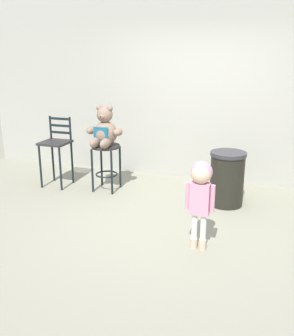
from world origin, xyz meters
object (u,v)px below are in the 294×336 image
(child_walking, at_px, (201,187))
(bar_chair_empty, at_px, (56,146))
(trash_bin, at_px, (227,178))
(bar_stool_with_teddy, at_px, (106,157))
(teddy_bear, at_px, (104,131))

(child_walking, xyz_separation_m, bar_chair_empty, (-2.53, 1.31, -0.07))
(trash_bin, relative_size, bar_chair_empty, 0.70)
(bar_stool_with_teddy, relative_size, trash_bin, 0.94)
(child_walking, bearing_deg, trash_bin, 46.36)
(bar_stool_with_teddy, bearing_deg, child_walking, -38.52)
(bar_stool_with_teddy, bearing_deg, teddy_bear, -90.00)
(bar_stool_with_teddy, distance_m, teddy_bear, 0.41)
(bar_chair_empty, bearing_deg, trash_bin, 0.84)
(teddy_bear, distance_m, child_walking, 2.17)
(bar_chair_empty, bearing_deg, teddy_bear, 1.11)
(bar_stool_with_teddy, xyz_separation_m, teddy_bear, (0.00, -0.03, 0.41))
(bar_stool_with_teddy, xyz_separation_m, bar_chair_empty, (-0.82, -0.04, 0.12))
(teddy_bear, bearing_deg, bar_stool_with_teddy, 90.00)
(child_walking, distance_m, trash_bin, 1.39)
(trash_bin, bearing_deg, teddy_bear, -179.29)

